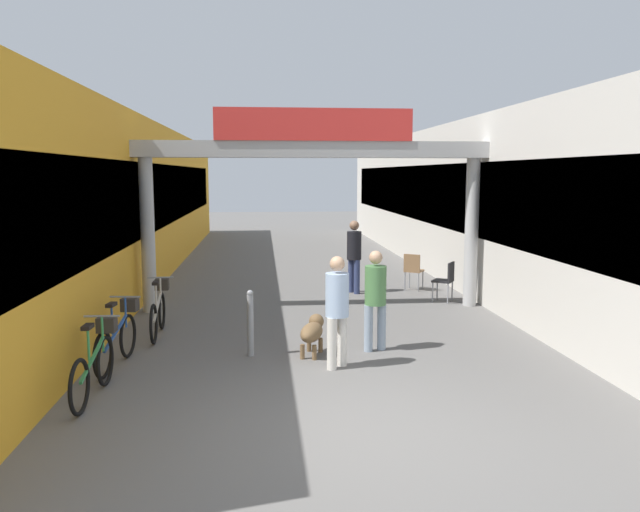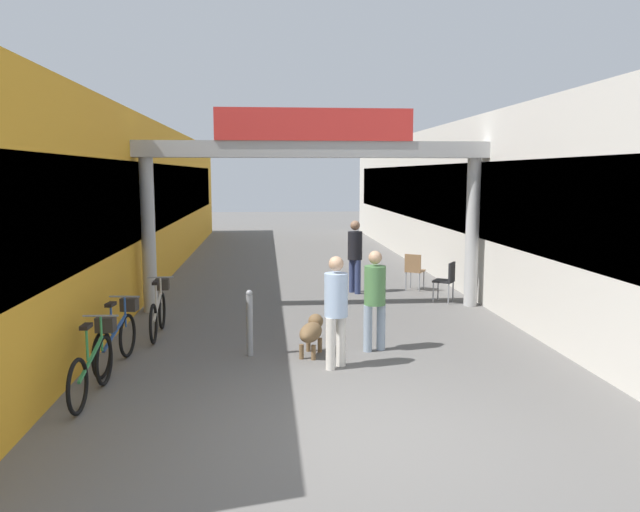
% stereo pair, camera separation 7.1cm
% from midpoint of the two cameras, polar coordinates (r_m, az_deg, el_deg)
% --- Properties ---
extents(ground_plane, '(80.00, 80.00, 0.00)m').
position_cam_midpoint_polar(ground_plane, '(7.06, 3.49, -15.82)').
color(ground_plane, '#605E5B').
extents(storefront_left, '(3.00, 26.00, 4.06)m').
position_cam_midpoint_polar(storefront_left, '(17.89, -18.54, 4.68)').
color(storefront_left, gold).
rests_on(storefront_left, ground_plane).
extents(storefront_right, '(3.00, 26.00, 4.06)m').
position_cam_midpoint_polar(storefront_right, '(18.46, 14.08, 4.92)').
color(storefront_right, beige).
rests_on(storefront_right, ground_plane).
extents(arcade_sign_gateway, '(7.40, 0.47, 4.09)m').
position_cam_midpoint_polar(arcade_sign_gateway, '(12.76, -0.76, 7.94)').
color(arcade_sign_gateway, '#B2B2B2').
rests_on(arcade_sign_gateway, ground_plane).
extents(pedestrian_with_dog, '(0.48, 0.48, 1.63)m').
position_cam_midpoint_polar(pedestrian_with_dog, '(8.97, 1.35, -4.48)').
color(pedestrian_with_dog, silver).
rests_on(pedestrian_with_dog, ground_plane).
extents(pedestrian_companion, '(0.43, 0.43, 1.60)m').
position_cam_midpoint_polar(pedestrian_companion, '(9.87, 4.89, -3.51)').
color(pedestrian_companion, '#8C9EB2').
rests_on(pedestrian_companion, ground_plane).
extents(pedestrian_carrying_crate, '(0.46, 0.46, 1.72)m').
position_cam_midpoint_polar(pedestrian_carrying_crate, '(14.63, 3.00, 0.39)').
color(pedestrian_carrying_crate, navy).
rests_on(pedestrian_carrying_crate, ground_plane).
extents(dog_on_leash, '(0.52, 0.84, 0.59)m').
position_cam_midpoint_polar(dog_on_leash, '(9.75, -0.89, -6.88)').
color(dog_on_leash, brown).
rests_on(dog_on_leash, ground_plane).
extents(bicycle_green_nearest, '(0.46, 1.69, 0.98)m').
position_cam_midpoint_polar(bicycle_green_nearest, '(8.46, -20.07, -9.13)').
color(bicycle_green_nearest, black).
rests_on(bicycle_green_nearest, ground_plane).
extents(bicycle_blue_second, '(0.46, 1.68, 0.98)m').
position_cam_midpoint_polar(bicycle_blue_second, '(9.67, -18.14, -6.98)').
color(bicycle_blue_second, black).
rests_on(bicycle_blue_second, ground_plane).
extents(bicycle_silver_third, '(0.46, 1.69, 0.98)m').
position_cam_midpoint_polar(bicycle_silver_third, '(11.29, -14.72, -4.79)').
color(bicycle_silver_third, black).
rests_on(bicycle_silver_third, ground_plane).
extents(bollard_post_metal, '(0.10, 0.10, 1.04)m').
position_cam_midpoint_polar(bollard_post_metal, '(9.69, -6.59, -6.07)').
color(bollard_post_metal, gray).
rests_on(bollard_post_metal, ground_plane).
extents(cafe_chair_black_nearer, '(0.55, 0.55, 0.89)m').
position_cam_midpoint_polar(cafe_chair_black_nearer, '(13.87, 11.33, -1.98)').
color(cafe_chair_black_nearer, gray).
rests_on(cafe_chair_black_nearer, ground_plane).
extents(cafe_chair_wood_farther, '(0.55, 0.55, 0.89)m').
position_cam_midpoint_polar(cafe_chair_wood_farther, '(15.16, 8.37, -1.12)').
color(cafe_chair_wood_farther, gray).
rests_on(cafe_chair_wood_farther, ground_plane).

